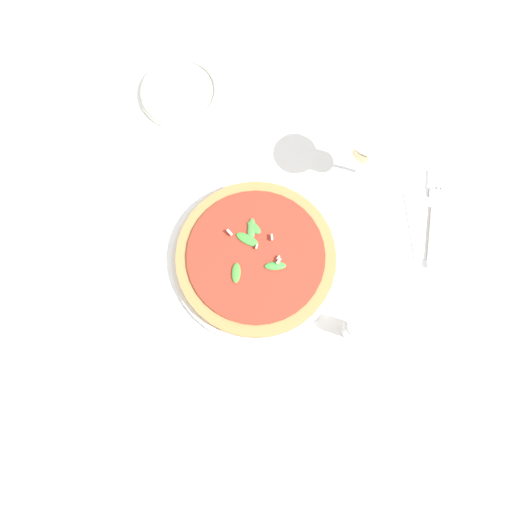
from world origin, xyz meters
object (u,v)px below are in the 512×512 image
Objects in this scene: wine_glass at (369,145)px; side_plate_white at (179,92)px; shaker_pepper at (352,328)px; pizza_arugula_main at (256,258)px; fork at (433,219)px.

side_plate_white is (0.31, 0.27, -0.11)m from wine_glass.
wine_glass reaches higher than side_plate_white.
wine_glass is 2.40× the size of shaker_pepper.
shaker_pepper is (-0.19, -0.11, 0.02)m from pizza_arugula_main.
wine_glass is 0.34m from shaker_pepper.
pizza_arugula_main is 2.04× the size of wine_glass.
side_plate_white is 2.55× the size of shaker_pepper.
shaker_pepper reaches higher than side_plate_white.
pizza_arugula_main is at bearing 29.22° from shaker_pepper.
wine_glass is at bearing -138.89° from side_plate_white.
pizza_arugula_main is 0.30m from wine_glass.
fork is (-0.06, -0.36, -0.01)m from pizza_arugula_main.
fork is (-0.15, -0.10, -0.11)m from wine_glass.
shaker_pepper is (-0.60, -0.12, 0.02)m from side_plate_white.
pizza_arugula_main reaches higher than fork.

